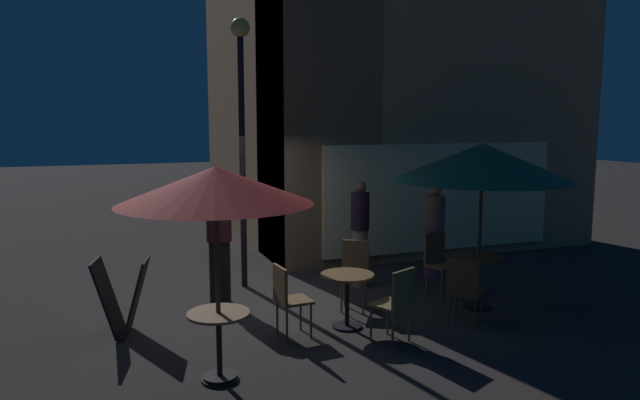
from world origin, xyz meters
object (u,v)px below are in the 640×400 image
object	(u,v)px
street_lamp_near_corner	(241,108)
patio_umbrella_1	(482,162)
menu_sandwich_board	(122,297)
cafe_table_1	(478,271)
cafe_chair_4	(287,294)
cafe_chair_3	(355,268)
cafe_table_0	(219,333)
patio_umbrella_0	(215,187)
patron_standing_2	(219,244)
patron_standing_1	(360,233)
patron_standing_0	(434,231)
cafe_table_2	(347,289)
cafe_chair_0	(464,286)
cafe_chair_1	(438,258)
cafe_chair_2	(397,299)

from	to	relation	value
street_lamp_near_corner	patio_umbrella_1	xyz separation A→B (m)	(2.95, -2.34, -0.79)
menu_sandwich_board	cafe_table_1	size ratio (longest dim) A/B	1.27
cafe_table_1	cafe_chair_4	bearing A→B (deg)	-177.22
cafe_chair_3	cafe_chair_4	size ratio (longest dim) A/B	1.07
cafe_table_0	patio_umbrella_0	size ratio (longest dim) A/B	0.33
patio_umbrella_1	patron_standing_2	xyz separation A→B (m)	(-3.50, 1.61, -1.25)
patron_standing_1	patron_standing_0	bearing A→B (deg)	-100.13
cafe_table_2	patio_umbrella_0	distance (m)	2.67
menu_sandwich_board	street_lamp_near_corner	bearing A→B (deg)	52.93
street_lamp_near_corner	patron_standing_0	size ratio (longest dim) A/B	2.63
menu_sandwich_board	cafe_chair_3	world-z (taller)	cafe_chair_3
cafe_table_2	cafe_chair_0	xyz separation A→B (m)	(1.51, -0.48, 0.02)
cafe_table_1	patio_umbrella_1	world-z (taller)	patio_umbrella_1
cafe_table_0	patron_standing_1	world-z (taller)	patron_standing_1
menu_sandwich_board	patron_standing_2	xyz separation A→B (m)	(1.44, 0.92, 0.40)
patron_standing_2	cafe_chair_3	bearing A→B (deg)	-154.89
cafe_table_0	patron_standing_2	size ratio (longest dim) A/B	0.42
cafe_chair_0	cafe_chair_3	bearing A→B (deg)	90.74
cafe_table_1	patron_standing_2	size ratio (longest dim) A/B	0.43
cafe_chair_1	street_lamp_near_corner	bearing A→B (deg)	-131.78
cafe_chair_4	patron_standing_2	size ratio (longest dim) A/B	0.52
cafe_table_0	patio_umbrella_0	bearing A→B (deg)	90.00
cafe_table_2	patron_standing_2	world-z (taller)	patron_standing_2
patio_umbrella_0	cafe_chair_0	xyz separation A→B (m)	(3.42, 0.54, -1.54)
cafe_chair_2	patron_standing_0	xyz separation A→B (m)	(2.08, 2.56, 0.26)
cafe_table_0	patio_umbrella_1	distance (m)	4.49
cafe_chair_0	cafe_table_2	bearing A→B (deg)	120.65
street_lamp_near_corner	patron_standing_1	distance (m)	2.80
cafe_chair_3	patron_standing_2	bearing A→B (deg)	-87.48
patron_standing_0	patron_standing_2	xyz separation A→B (m)	(-3.81, -0.14, 0.08)
cafe_chair_2	patron_standing_2	size ratio (longest dim) A/B	0.53
street_lamp_near_corner	cafe_chair_3	distance (m)	3.16
menu_sandwich_board	patron_standing_2	bearing A→B (deg)	45.79
patron_standing_2	cafe_chair_2	bearing A→B (deg)	179.05
street_lamp_near_corner	cafe_chair_4	world-z (taller)	street_lamp_near_corner
menu_sandwich_board	patron_standing_2	world-z (taller)	patron_standing_2
street_lamp_near_corner	patron_standing_1	xyz separation A→B (m)	(1.80, -0.68, -2.04)
cafe_chair_1	cafe_chair_2	world-z (taller)	cafe_chair_1
patron_standing_2	cafe_table_2	bearing A→B (deg)	-177.11
patron_standing_1	patron_standing_2	xyz separation A→B (m)	(-2.34, -0.05, 0.01)
menu_sandwich_board	patio_umbrella_1	xyz separation A→B (m)	(4.94, -0.69, 1.65)
menu_sandwich_board	patio_umbrella_0	size ratio (longest dim) A/B	0.43
cafe_chair_4	patron_standing_2	distance (m)	1.86
cafe_chair_1	cafe_chair_4	distance (m)	2.95
cafe_table_2	cafe_chair_0	distance (m)	1.58
cafe_chair_4	patron_standing_1	world-z (taller)	patron_standing_1
cafe_table_0	cafe_chair_2	world-z (taller)	cafe_chair_2
street_lamp_near_corner	cafe_table_0	xyz separation A→B (m)	(-1.08, -3.43, -2.42)
patron_standing_0	patron_standing_1	world-z (taller)	patron_standing_1
cafe_table_0	patio_umbrella_1	size ratio (longest dim) A/B	0.29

